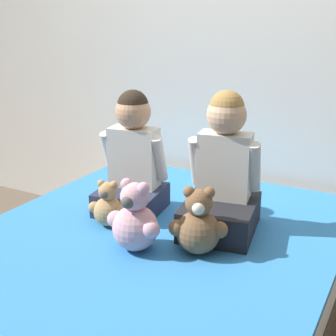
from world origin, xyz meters
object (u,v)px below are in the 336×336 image
(bed, at_px, (154,280))
(teddy_bear_held_by_right_child, at_px, (198,225))
(teddy_bear_between_children, at_px, (135,221))
(child_on_right, at_px, (223,177))
(child_on_left, at_px, (133,160))
(teddy_bear_held_by_left_child, at_px, (108,207))

(bed, xyz_separation_m, teddy_bear_held_by_right_child, (0.25, -0.05, 0.36))
(teddy_bear_held_by_right_child, bearing_deg, teddy_bear_between_children, 179.66)
(child_on_right, bearing_deg, teddy_bear_held_by_right_child, -98.65)
(child_on_right, height_order, teddy_bear_between_children, child_on_right)
(teddy_bear_held_by_right_child, bearing_deg, child_on_left, 128.42)
(teddy_bear_held_by_right_child, xyz_separation_m, teddy_bear_between_children, (-0.24, -0.10, 0.01))
(teddy_bear_between_children, bearing_deg, child_on_left, 129.08)
(teddy_bear_held_by_right_child, bearing_deg, bed, 145.44)
(bed, distance_m, teddy_bear_between_children, 0.40)
(bed, relative_size, child_on_left, 3.07)
(child_on_left, bearing_deg, teddy_bear_held_by_left_child, -97.14)
(teddy_bear_held_by_left_child, relative_size, teddy_bear_held_by_right_child, 0.77)
(child_on_right, xyz_separation_m, teddy_bear_between_children, (-0.24, -0.37, -0.12))
(bed, bearing_deg, teddy_bear_held_by_right_child, -11.80)
(teddy_bear_held_by_left_child, xyz_separation_m, teddy_bear_between_children, (0.24, -0.14, 0.04))
(child_on_right, bearing_deg, child_on_left, 170.19)
(bed, relative_size, teddy_bear_between_children, 6.05)
(child_on_left, distance_m, teddy_bear_held_by_right_child, 0.58)
(child_on_left, distance_m, teddy_bear_held_by_left_child, 0.28)
(teddy_bear_held_by_right_child, height_order, teddy_bear_between_children, teddy_bear_between_children)
(bed, distance_m, child_on_right, 0.59)
(teddy_bear_held_by_left_child, bearing_deg, child_on_left, 81.10)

